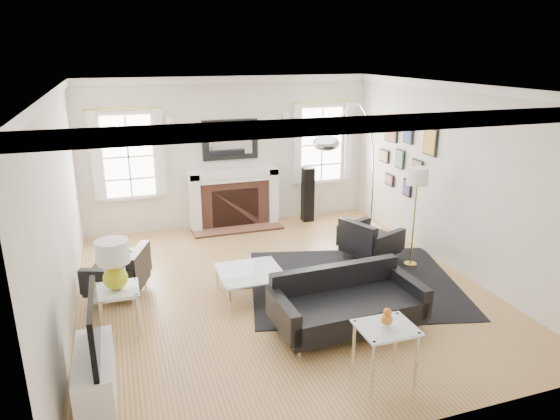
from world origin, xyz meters
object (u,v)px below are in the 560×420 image
object	(u,v)px
fireplace	(234,199)
coffee_table	(250,274)
armchair_left	(121,274)
gourd_lamp	(114,262)
armchair_right	(368,241)
sofa	(345,304)
arc_floor_lamp	(352,174)

from	to	relation	value
fireplace	coffee_table	distance (m)	2.96
armchair_left	gourd_lamp	distance (m)	1.16
fireplace	armchair_right	world-z (taller)	fireplace
gourd_lamp	armchair_right	bearing A→B (deg)	14.64
sofa	coffee_table	world-z (taller)	sofa
sofa	armchair_right	xyz separation A→B (m)	(1.27, 1.81, -0.01)
armchair_left	armchair_right	bearing A→B (deg)	0.29
fireplace	sofa	size ratio (longest dim) A/B	0.92
armchair_right	gourd_lamp	world-z (taller)	gourd_lamp
coffee_table	gourd_lamp	size ratio (longest dim) A/B	1.40
armchair_left	arc_floor_lamp	bearing A→B (deg)	4.26
coffee_table	arc_floor_lamp	distance (m)	2.37
fireplace	gourd_lamp	bearing A→B (deg)	-123.99
sofa	arc_floor_lamp	distance (m)	2.54
sofa	arc_floor_lamp	size ratio (longest dim) A/B	0.72
coffee_table	armchair_right	bearing A→B (deg)	17.26
fireplace	armchair_right	distance (m)	2.81
coffee_table	arc_floor_lamp	bearing A→B (deg)	25.34
sofa	armchair_right	distance (m)	2.21
fireplace	arc_floor_lamp	bearing A→B (deg)	-54.00
fireplace	armchair_right	bearing A→B (deg)	-53.52
fireplace	gourd_lamp	size ratio (longest dim) A/B	2.78
fireplace	sofa	world-z (taller)	fireplace
arc_floor_lamp	fireplace	bearing A→B (deg)	126.00
fireplace	armchair_left	world-z (taller)	fireplace
coffee_table	arc_floor_lamp	size ratio (longest dim) A/B	0.33
arc_floor_lamp	sofa	bearing A→B (deg)	-117.17
sofa	armchair_left	world-z (taller)	sofa
armchair_right	gourd_lamp	distance (m)	4.04
sofa	gourd_lamp	world-z (taller)	gourd_lamp
sofa	arc_floor_lamp	world-z (taller)	arc_floor_lamp
armchair_left	coffee_table	size ratio (longest dim) A/B	1.20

